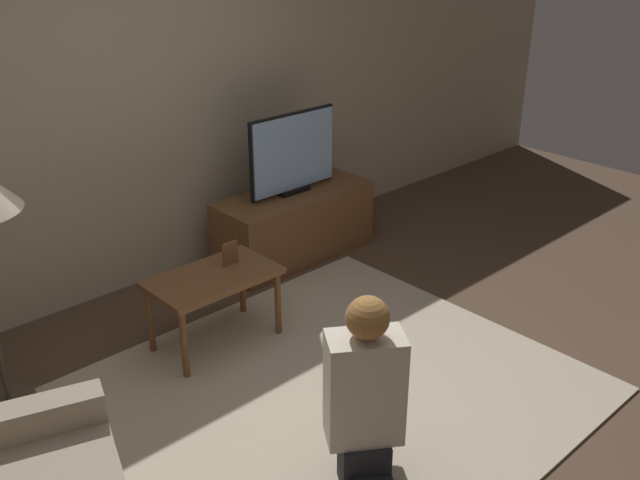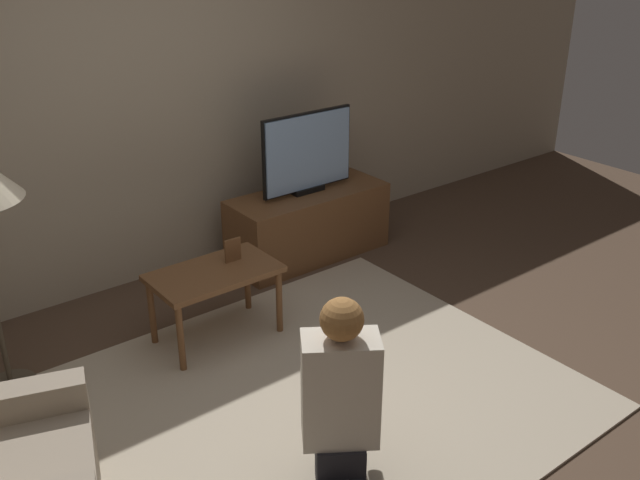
# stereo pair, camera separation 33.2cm
# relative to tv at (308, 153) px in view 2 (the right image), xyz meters

# --- Properties ---
(ground_plane) EXTENTS (10.00, 10.00, 0.00)m
(ground_plane) POSITION_rel_tv_xyz_m (-1.19, -1.47, -0.83)
(ground_plane) COLOR brown
(wall_back) EXTENTS (10.00, 0.06, 2.60)m
(wall_back) POSITION_rel_tv_xyz_m (-1.19, 0.46, 0.47)
(wall_back) COLOR tan
(wall_back) RESTS_ON ground_plane
(rug) EXTENTS (2.92, 2.31, 0.02)m
(rug) POSITION_rel_tv_xyz_m (-1.19, -1.47, -0.82)
(rug) COLOR #BCAD93
(rug) RESTS_ON ground_plane
(tv_stand) EXTENTS (1.24, 0.48, 0.52)m
(tv_stand) POSITION_rel_tv_xyz_m (0.00, -0.00, -0.57)
(tv_stand) COLOR brown
(tv_stand) RESTS_ON ground_plane
(tv) EXTENTS (0.78, 0.08, 0.61)m
(tv) POSITION_rel_tv_xyz_m (0.00, 0.00, 0.00)
(tv) COLOR black
(tv) RESTS_ON tv_stand
(coffee_table) EXTENTS (0.77, 0.45, 0.48)m
(coffee_table) POSITION_rel_tv_xyz_m (-1.17, -0.61, -0.42)
(coffee_table) COLOR brown
(coffee_table) RESTS_ON ground_plane
(person_kneeling) EXTENTS (0.65, 0.81, 0.98)m
(person_kneeling) POSITION_rel_tv_xyz_m (-1.38, -2.06, -0.34)
(person_kneeling) COLOR #232328
(person_kneeling) RESTS_ON rug
(picture_frame) EXTENTS (0.11, 0.01, 0.15)m
(picture_frame) POSITION_rel_tv_xyz_m (-1.01, -0.57, -0.28)
(picture_frame) COLOR brown
(picture_frame) RESTS_ON coffee_table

